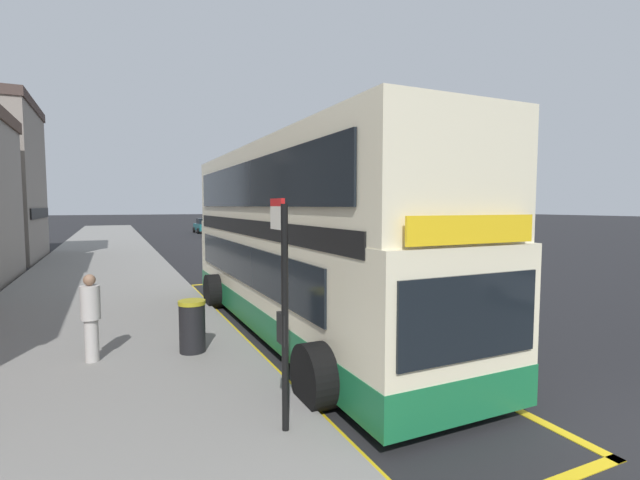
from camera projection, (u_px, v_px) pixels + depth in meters
The scene contains 9 objects.
ground_plane at pixel (207, 245), 34.06m from camera, with size 260.00×260.00×0.00m, color black.
pavement_near at pixel (105, 248), 31.10m from camera, with size 6.00×76.00×0.14m, color gray.
double_decker_bus at pixel (299, 245), 10.82m from camera, with size 3.28×11.51×4.40m.
bus_bay_markings at pixel (292, 327), 11.14m from camera, with size 2.89×14.30×0.01m.
bus_stop_sign at pixel (283, 297), 5.69m from camera, with size 0.09×0.51×2.97m.
parked_car_silver_kerbside at pixel (215, 228), 43.98m from camera, with size 2.09×4.20×1.62m.
parked_car_teal_ahead at pixel (205, 226), 49.64m from camera, with size 2.09×4.20×1.62m.
pedestrian_waiting_near_sign at pixel (91, 314), 8.23m from camera, with size 0.34×0.34×1.63m.
litter_bin at pixel (192, 326), 8.80m from camera, with size 0.53×0.53×1.03m.
Camera 1 is at (-6.54, -2.38, 3.02)m, focal length 25.16 mm.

